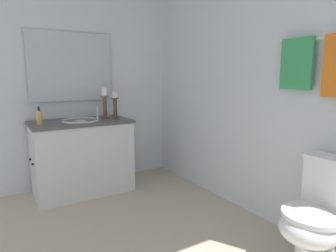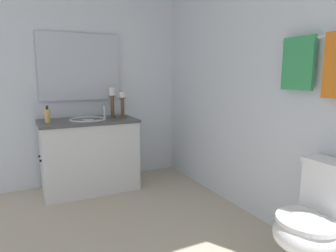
% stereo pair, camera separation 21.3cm
% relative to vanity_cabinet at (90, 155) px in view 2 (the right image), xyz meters
% --- Properties ---
extents(floor, '(3.04, 2.75, 0.02)m').
position_rel_vanity_cabinet_xyz_m(floor, '(1.20, -0.14, -0.42)').
color(floor, beige).
rests_on(floor, ground).
extents(wall_back, '(3.04, 0.04, 2.45)m').
position_rel_vanity_cabinet_xyz_m(wall_back, '(1.20, 1.23, 0.82)').
color(wall_back, silver).
rests_on(wall_back, ground).
extents(wall_left, '(0.04, 2.75, 2.45)m').
position_rel_vanity_cabinet_xyz_m(wall_left, '(-0.32, -0.14, 0.82)').
color(wall_left, silver).
rests_on(wall_left, ground).
extents(vanity_cabinet, '(0.58, 1.05, 0.81)m').
position_rel_vanity_cabinet_xyz_m(vanity_cabinet, '(0.00, 0.00, 0.00)').
color(vanity_cabinet, silver).
rests_on(vanity_cabinet, ground).
extents(sink_basin, '(0.40, 0.40, 0.24)m').
position_rel_vanity_cabinet_xyz_m(sink_basin, '(0.00, 0.00, 0.37)').
color(sink_basin, white).
rests_on(sink_basin, vanity_cabinet).
extents(mirror, '(0.02, 0.94, 0.77)m').
position_rel_vanity_cabinet_xyz_m(mirror, '(-0.28, 0.00, 0.99)').
color(mirror, silver).
extents(candle_holder_tall, '(0.09, 0.09, 0.30)m').
position_rel_vanity_cabinet_xyz_m(candle_holder_tall, '(-0.01, 0.41, 0.56)').
color(candle_holder_tall, brown).
rests_on(candle_holder_tall, vanity_cabinet).
extents(candle_holder_short, '(0.09, 0.09, 0.35)m').
position_rel_vanity_cabinet_xyz_m(candle_holder_short, '(-0.05, 0.30, 0.59)').
color(candle_holder_short, brown).
rests_on(candle_holder_short, vanity_cabinet).
extents(soap_bottle, '(0.06, 0.06, 0.18)m').
position_rel_vanity_cabinet_xyz_m(soap_bottle, '(0.04, -0.42, 0.48)').
color(soap_bottle, '#E5B259').
rests_on(soap_bottle, vanity_cabinet).
extents(toilet, '(0.39, 0.54, 0.75)m').
position_rel_vanity_cabinet_xyz_m(toilet, '(2.17, 0.95, -0.04)').
color(toilet, white).
rests_on(toilet, ground).
extents(towel_bar, '(0.68, 0.02, 0.02)m').
position_rel_vanity_cabinet_xyz_m(towel_bar, '(1.96, 1.17, 1.14)').
color(towel_bar, silver).
extents(towel_near_vanity, '(0.26, 0.03, 0.38)m').
position_rel_vanity_cabinet_xyz_m(towel_near_vanity, '(1.79, 1.16, 0.97)').
color(towel_near_vanity, '#389E59').
rests_on(towel_near_vanity, towel_bar).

